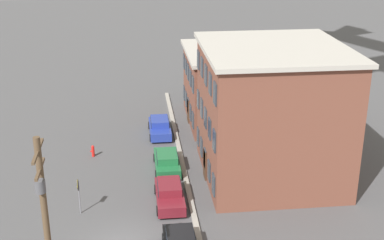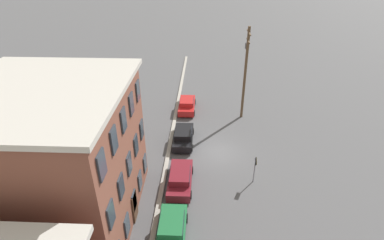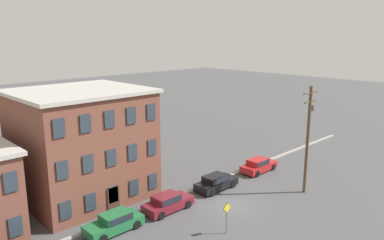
% 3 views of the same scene
% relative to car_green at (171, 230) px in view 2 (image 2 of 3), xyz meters
% --- Properties ---
extents(ground_plane, '(200.00, 200.00, 0.00)m').
position_rel_car_green_xyz_m(ground_plane, '(9.72, -3.26, -0.75)').
color(ground_plane, '#4C4C4F').
extents(kerb_strip, '(56.00, 0.36, 0.16)m').
position_rel_car_green_xyz_m(kerb_strip, '(9.72, 1.24, -0.67)').
color(kerb_strip, '#9E998E').
rests_on(kerb_strip, ground_plane).
extents(apartment_midblock, '(10.79, 9.93, 9.76)m').
position_rel_car_green_xyz_m(apartment_midblock, '(1.62, 7.44, 4.15)').
color(apartment_midblock, brown).
rests_on(apartment_midblock, ground_plane).
extents(car_green, '(4.40, 1.92, 1.43)m').
position_rel_car_green_xyz_m(car_green, '(0.00, 0.00, 0.00)').
color(car_green, '#1E6638').
rests_on(car_green, ground_plane).
extents(car_maroon, '(4.40, 1.92, 1.43)m').
position_rel_car_green_xyz_m(car_maroon, '(5.03, -0.17, 0.00)').
color(car_maroon, maroon).
rests_on(car_maroon, ground_plane).
extents(car_black, '(4.40, 1.92, 1.43)m').
position_rel_car_green_xyz_m(car_black, '(11.18, -0.01, 0.00)').
color(car_black, black).
rests_on(car_black, ground_plane).
extents(car_red, '(4.40, 1.92, 1.43)m').
position_rel_car_green_xyz_m(car_red, '(17.99, 0.04, 0.00)').
color(car_red, '#B21E1E').
rests_on(car_red, ground_plane).
extents(caution_sign, '(0.85, 0.08, 2.48)m').
position_rel_car_green_xyz_m(caution_sign, '(5.71, -6.05, 0.89)').
color(caution_sign, slate).
rests_on(caution_sign, ground_plane).
extents(utility_pole, '(2.40, 0.44, 9.97)m').
position_rel_car_green_xyz_m(utility_pole, '(16.66, -6.18, 4.84)').
color(utility_pole, brown).
rests_on(utility_pole, ground_plane).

